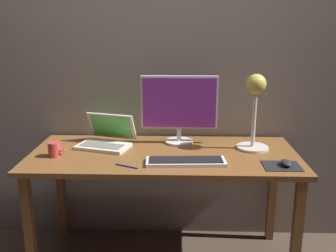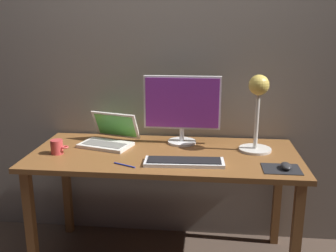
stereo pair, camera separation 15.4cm
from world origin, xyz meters
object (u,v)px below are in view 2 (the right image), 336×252
keyboard_main (184,162)px  pen (124,165)px  desk_lamp (258,103)px  mouse (286,166)px  monitor (182,106)px  coffee_mug (57,147)px  laptop (110,135)px

keyboard_main → pen: bearing=-169.2°
desk_lamp → mouse: 0.43m
monitor → keyboard_main: size_ratio=1.09×
desk_lamp → coffee_mug: (-1.18, -0.18, -0.26)m
keyboard_main → monitor: bearing=95.9°
keyboard_main → laptop: (-0.50, 0.32, 0.04)m
monitor → pen: (-0.28, -0.44, -0.24)m
laptop → desk_lamp: 0.94m
laptop → coffee_mug: size_ratio=3.53×
laptop → desk_lamp: size_ratio=0.82×
laptop → mouse: 1.10m
laptop → coffee_mug: (-0.27, -0.23, -0.01)m
laptop → mouse: bearing=-18.4°
laptop → pen: (0.17, -0.38, -0.05)m
laptop → coffee_mug: laptop is taller
laptop → monitor: bearing=7.7°
keyboard_main → coffee_mug: (-0.76, 0.09, 0.03)m
laptop → mouse: (1.04, -0.35, -0.04)m
keyboard_main → coffee_mug: 0.77m
monitor → desk_lamp: desk_lamp is taller
laptop → desk_lamp: desk_lamp is taller
mouse → coffee_mug: bearing=174.7°
desk_lamp → mouse: desk_lamp is taller
desk_lamp → coffee_mug: desk_lamp is taller
mouse → pen: (-0.87, -0.03, -0.02)m
pen → coffee_mug: bearing=160.5°
mouse → coffee_mug: 1.31m
keyboard_main → coffee_mug: size_ratio=4.15×
desk_lamp → pen: size_ratio=3.31×
laptop → coffee_mug: 0.35m
monitor → coffee_mug: (-0.72, -0.29, -0.20)m
mouse → laptop: bearing=161.6°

